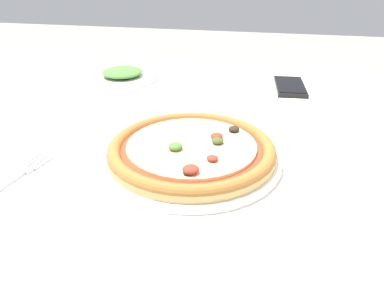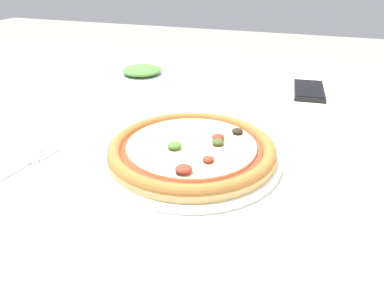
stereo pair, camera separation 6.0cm
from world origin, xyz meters
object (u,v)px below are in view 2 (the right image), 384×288
Objects in this scene: pizza_plate at (192,151)px; fork at (17,168)px; dining_table at (210,168)px; side_plate at (142,73)px; cell_phone at (309,90)px.

fork is (-0.25, -0.11, -0.01)m from pizza_plate.
side_plate is at bearing 134.79° from dining_table.
pizza_plate is 0.28m from fork.
side_plate reaches higher than fork.
side_plate reaches higher than dining_table.
dining_table is 7.83× the size of side_plate.
side_plate is (-0.44, -0.02, 0.01)m from cell_phone.
pizza_plate reaches higher than dining_table.
side_plate is (-0.02, 0.50, 0.01)m from fork.
cell_phone is (0.42, 0.52, 0.00)m from fork.
fork is 0.67m from cell_phone.
pizza_plate reaches higher than fork.
dining_table is 8.39× the size of fork.
dining_table is 0.16m from pizza_plate.
cell_phone is (0.17, 0.41, -0.01)m from pizza_plate.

